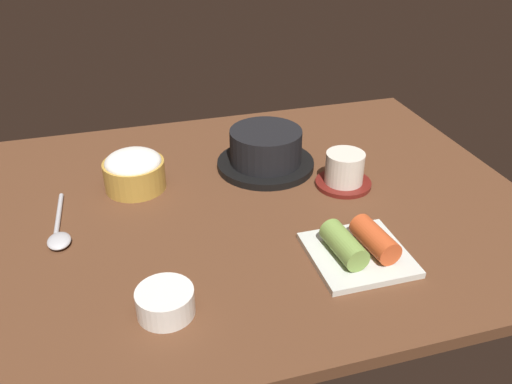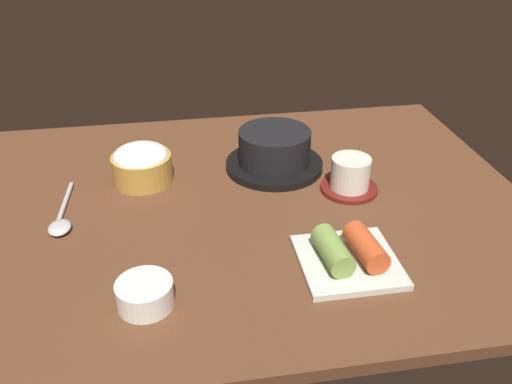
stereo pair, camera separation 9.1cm
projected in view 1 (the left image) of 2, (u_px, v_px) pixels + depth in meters
The scene contains 7 objects.
dining_table at pixel (242, 208), 94.17cm from camera, with size 100.00×76.00×2.00cm, color #56331E.
stone_pot at pixel (266, 150), 103.06cm from camera, with size 18.78×18.78×7.77cm.
rice_bowl at pixel (134, 170), 96.32cm from camera, with size 10.95×10.95×7.14cm.
tea_cup_with_saucer at pixel (344, 171), 97.38cm from camera, with size 10.24×10.24×6.48cm.
kimchi_plate at pixel (359, 248), 79.56cm from camera, with size 14.23×14.23×4.71cm.
side_bowl_near at pixel (165, 301), 69.43cm from camera, with size 7.63×7.63×3.61cm.
spoon at pixel (59, 233), 84.67cm from camera, with size 3.60×17.02×1.35cm.
Camera 1 is at (-19.74, -76.94, 51.72)cm, focal length 37.76 mm.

